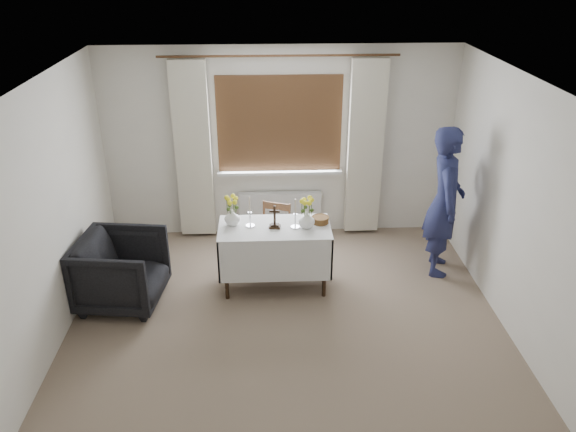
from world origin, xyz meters
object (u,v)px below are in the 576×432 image
object	(u,v)px
armchair	(122,271)
wooden_chair	(273,238)
flower_vase_left	(232,217)
altar_table	(275,257)
flower_vase_right	(307,220)
wooden_cross	(275,217)
person	(445,202)

from	to	relation	value
armchair	wooden_chair	bearing A→B (deg)	-61.29
armchair	flower_vase_left	bearing A→B (deg)	-67.29
altar_table	flower_vase_right	bearing A→B (deg)	-4.14
wooden_chair	armchair	world-z (taller)	wooden_chair
wooden_cross	flower_vase_right	size ratio (longest dim) A/B	1.40
altar_table	armchair	world-z (taller)	armchair
altar_table	wooden_chair	distance (m)	0.40
person	flower_vase_left	world-z (taller)	person
person	wooden_cross	bearing A→B (deg)	110.13
wooden_cross	flower_vase_left	xyz separation A→B (m)	(-0.47, 0.10, -0.04)
armchair	person	size ratio (longest dim) A/B	0.49
armchair	person	world-z (taller)	person
flower_vase_left	altar_table	bearing A→B (deg)	-9.62
wooden_chair	wooden_cross	size ratio (longest dim) A/B	3.07
wooden_chair	flower_vase_left	size ratio (longest dim) A/B	4.42
armchair	flower_vase_right	xyz separation A→B (m)	(2.01, 0.23, 0.46)
wooden_chair	armchair	size ratio (longest dim) A/B	0.93
armchair	flower_vase_right	distance (m)	2.08
person	wooden_cross	world-z (taller)	person
wooden_chair	armchair	distance (m)	1.77
wooden_chair	person	xyz separation A→B (m)	(1.99, -0.10, 0.49)
altar_table	wooden_cross	size ratio (longest dim) A/B	4.68
altar_table	armchair	xyz separation A→B (m)	(-1.66, -0.25, 0.02)
altar_table	wooden_cross	distance (m)	0.51
wooden_chair	armchair	xyz separation A→B (m)	(-1.65, -0.65, -0.01)
altar_table	wooden_chair	world-z (taller)	wooden_chair
altar_table	flower_vase_right	world-z (taller)	flower_vase_right
altar_table	person	world-z (taller)	person
altar_table	person	size ratio (longest dim) A/B	0.69
armchair	flower_vase_left	size ratio (longest dim) A/B	4.74
person	flower_vase_left	size ratio (longest dim) A/B	9.75
armchair	wooden_cross	xyz separation A→B (m)	(1.67, 0.24, 0.50)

